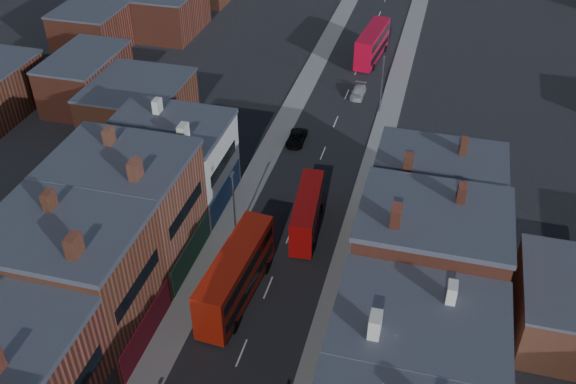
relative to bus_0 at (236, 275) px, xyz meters
The scene contains 9 objects.
pavement_west 28.38m from the bus_0, 98.32° to the left, with size 3.00×200.00×0.12m, color gray.
pavement_east 29.47m from the bus_0, 72.31° to the left, with size 3.00×200.00×0.12m, color gray.
lamp_post_2 8.62m from the bus_0, 109.32° to the left, with size 0.25×0.70×8.12m.
lamp_post_3 38.75m from the bus_0, 78.65° to the left, with size 0.25×0.70×8.12m.
bus_0 is the anchor object (origin of this frame).
bus_1 11.89m from the bus_0, 70.76° to the left, with size 3.21×10.07×4.27m.
bus_2 54.55m from the bus_0, 85.89° to the left, with size 3.82×11.71×4.96m.
car_2 27.67m from the bus_0, 92.88° to the left, with size 2.07×4.49×1.25m, color black.
car_3 42.12m from the bus_0, 84.50° to the left, with size 1.80×4.43×1.28m, color silver.
Camera 1 is at (12.87, -17.23, 42.91)m, focal length 40.00 mm.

